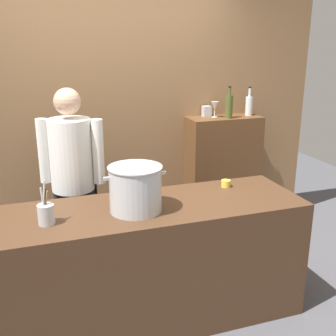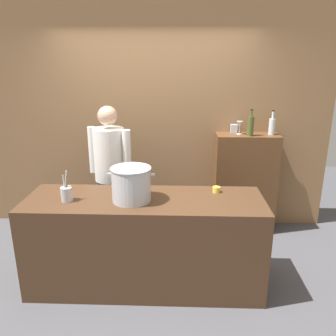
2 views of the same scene
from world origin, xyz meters
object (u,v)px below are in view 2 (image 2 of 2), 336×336
at_px(utensil_crock, 67,193).
at_px(wine_bottle_clear, 272,126).
at_px(stockpot_large, 131,184).
at_px(spice_tin_silver, 234,129).
at_px(wine_bottle_olive, 251,126).
at_px(wine_glass_wide, 240,125).
at_px(chef, 111,169).
at_px(butter_jar, 216,189).

xyz_separation_m(utensil_crock, wine_bottle_clear, (2.12, 1.28, 0.39)).
relative_size(stockpot_large, spice_tin_silver, 3.98).
distance_m(stockpot_large, utensil_crock, 0.59).
relative_size(wine_bottle_olive, wine_glass_wide, 1.99).
relative_size(chef, wine_bottle_clear, 5.65).
bearing_deg(wine_bottle_olive, utensil_crock, -147.11).
height_order(stockpot_large, utensil_crock, stockpot_large).
distance_m(utensil_crock, spice_tin_silver, 2.19).
xyz_separation_m(butter_jar, spice_tin_silver, (0.31, 1.10, 0.38)).
height_order(chef, wine_bottle_clear, chef).
bearing_deg(wine_bottle_olive, spice_tin_silver, 135.74).
bearing_deg(utensil_crock, wine_bottle_olive, 32.89).
xyz_separation_m(chef, wine_bottle_olive, (1.60, 0.43, 0.41)).
distance_m(stockpot_large, wine_bottle_olive, 1.75).
bearing_deg(chef, wine_bottle_clear, -143.10).
xyz_separation_m(stockpot_large, wine_bottle_olive, (1.26, 1.17, 0.32)).
distance_m(butter_jar, wine_bottle_clear, 1.33).
bearing_deg(wine_glass_wide, butter_jar, -109.58).
xyz_separation_m(chef, utensil_crock, (-0.24, -0.76, 0.01)).
distance_m(chef, butter_jar, 1.23).
bearing_deg(stockpot_large, wine_bottle_olive, 42.66).
relative_size(butter_jar, spice_tin_silver, 0.69).
xyz_separation_m(butter_jar, wine_bottle_olive, (0.48, 0.94, 0.45)).
height_order(stockpot_large, butter_jar, stockpot_large).
bearing_deg(wine_bottle_clear, butter_jar, -126.41).
relative_size(butter_jar, wine_bottle_olive, 0.23).
height_order(chef, utensil_crock, chef).
relative_size(chef, spice_tin_silver, 15.68).
xyz_separation_m(chef, spice_tin_silver, (1.43, 0.60, 0.35)).
xyz_separation_m(butter_jar, wine_bottle_clear, (0.75, 1.02, 0.44)).
xyz_separation_m(wine_bottle_clear, wine_glass_wide, (-0.39, 0.01, 0.01)).
distance_m(utensil_crock, wine_glass_wide, 2.19).
height_order(wine_glass_wide, spice_tin_silver, wine_glass_wide).
xyz_separation_m(stockpot_large, utensil_crock, (-0.58, -0.03, -0.08)).
distance_m(butter_jar, wine_bottle_olive, 1.14).
height_order(utensil_crock, spice_tin_silver, spice_tin_silver).
bearing_deg(butter_jar, wine_bottle_clear, 53.59).
xyz_separation_m(wine_bottle_olive, spice_tin_silver, (-0.17, 0.16, -0.07)).
relative_size(wine_bottle_clear, wine_bottle_olive, 0.93).
bearing_deg(chef, wine_glass_wide, -139.19).
bearing_deg(utensil_crock, wine_bottle_clear, 31.03).
height_order(wine_bottle_olive, wine_glass_wide, wine_bottle_olive).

